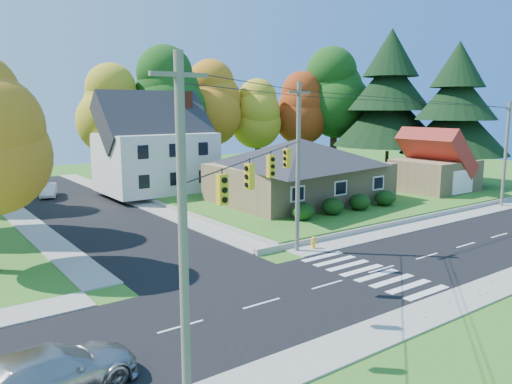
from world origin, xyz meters
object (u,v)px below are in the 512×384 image
silver_sedan (51,372)px  ranch_house (299,168)px  white_car (48,190)px  fire_hydrant (313,243)px

silver_sedan → ranch_house: bearing=-60.3°
white_car → fire_hydrant: (8.48, -28.26, -0.28)m
white_car → silver_sedan: bearing=-85.8°
silver_sedan → fire_hydrant: 18.36m
fire_hydrant → ranch_house: bearing=52.8°
silver_sedan → white_car: size_ratio=1.34×
ranch_house → white_car: (-16.85, 17.24, -2.60)m
silver_sedan → fire_hydrant: (16.98, 6.98, -0.40)m
silver_sedan → white_car: (8.50, 35.25, -0.11)m
ranch_house → silver_sedan: 31.19m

